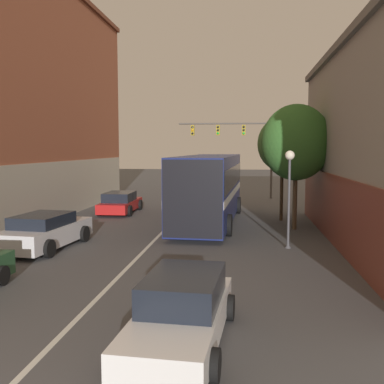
{
  "coord_description": "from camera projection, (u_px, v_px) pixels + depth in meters",
  "views": [
    {
      "loc": [
        3.82,
        -3.86,
        3.93
      ],
      "look_at": [
        1.3,
        17.56,
        1.83
      ],
      "focal_mm": 42.0,
      "sensor_mm": 36.0,
      "label": 1
    }
  ],
  "objects": [
    {
      "name": "parked_car_left_mid",
      "position": [
        45.0,
        231.0,
        17.65
      ],
      "size": [
        2.41,
        4.77,
        1.38
      ],
      "rotation": [
        0.0,
        0.0,
        1.47
      ],
      "color": "silver",
      "rests_on": "ground_plane"
    },
    {
      "name": "street_tree_near",
      "position": [
        282.0,
        144.0,
        24.17
      ],
      "size": [
        2.68,
        2.41,
        5.65
      ],
      "color": "#4C3823",
      "rests_on": "ground_plane"
    },
    {
      "name": "street_tree_far",
      "position": [
        296.0,
        143.0,
        21.44
      ],
      "size": [
        3.31,
        2.98,
        6.03
      ],
      "color": "brown",
      "rests_on": "ground_plane"
    },
    {
      "name": "traffic_signal_gantry",
      "position": [
        240.0,
        140.0,
        35.23
      ],
      "size": [
        7.41,
        0.36,
        6.17
      ],
      "color": "#514C47",
      "rests_on": "ground_plane"
    },
    {
      "name": "bus",
      "position": [
        210.0,
        185.0,
        23.65
      ],
      "size": [
        3.24,
        11.6,
        3.55
      ],
      "rotation": [
        0.0,
        0.0,
        1.53
      ],
      "color": "navy",
      "rests_on": "ground_plane"
    },
    {
      "name": "lane_center_line",
      "position": [
        167.0,
        227.0,
        22.34
      ],
      "size": [
        0.14,
        47.81,
        0.01
      ],
      "color": "silver",
      "rests_on": "ground_plane"
    },
    {
      "name": "street_lamp",
      "position": [
        289.0,
        185.0,
        17.51
      ],
      "size": [
        0.37,
        0.37,
        3.85
      ],
      "color": "#47474C",
      "rests_on": "ground_plane"
    },
    {
      "name": "hatchback_foreground",
      "position": [
        182.0,
        311.0,
        9.1
      ],
      "size": [
        2.1,
        4.6,
        1.36
      ],
      "rotation": [
        0.0,
        0.0,
        1.51
      ],
      "color": "silver",
      "rests_on": "ground_plane"
    },
    {
      "name": "parked_car_left_far",
      "position": [
        120.0,
        203.0,
        27.38
      ],
      "size": [
        2.07,
        4.58,
        1.28
      ],
      "rotation": [
        0.0,
        0.0,
        1.59
      ],
      "color": "red",
      "rests_on": "ground_plane"
    }
  ]
}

